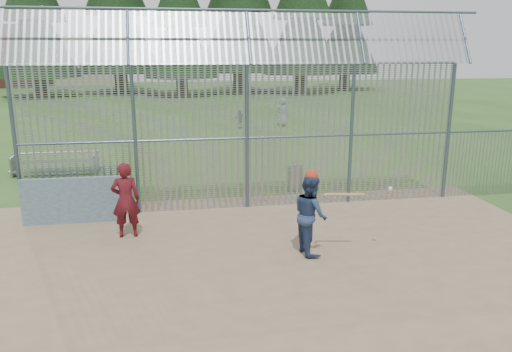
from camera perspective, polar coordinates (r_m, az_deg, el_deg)
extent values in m
plane|color=#2D511E|center=(10.99, 1.74, -9.15)|extent=(120.00, 120.00, 0.00)
cube|color=#756047|center=(10.54, 2.28, -10.17)|extent=(14.00, 10.00, 0.02)
cube|color=#38566B|center=(13.58, -20.21, -2.65)|extent=(2.50, 0.12, 1.20)
imported|color=navy|center=(10.90, 6.23, -4.38)|extent=(0.77, 0.94, 1.76)
imported|color=maroon|center=(12.14, -14.67, -2.67)|extent=(0.68, 0.47, 1.81)
imported|color=slate|center=(29.11, 3.03, 7.32)|extent=(0.80, 0.53, 1.64)
imported|color=slate|center=(28.31, -1.83, 6.51)|extent=(0.65, 0.43, 1.03)
sphere|color=#B32B17|center=(10.66, 6.35, -0.02)|extent=(0.28, 0.28, 0.28)
cylinder|color=#AA7F4C|center=(10.84, 10.08, -2.11)|extent=(0.85, 0.21, 0.07)
sphere|color=#AA7F4C|center=(10.70, 7.90, -2.23)|extent=(0.09, 0.09, 0.09)
sphere|color=white|center=(11.02, 15.10, -1.40)|extent=(0.09, 0.09, 0.09)
cylinder|color=#93969B|center=(16.04, 4.49, -0.25)|extent=(0.52, 0.52, 0.70)
cylinder|color=#9EA0A5|center=(15.95, 4.51, 1.04)|extent=(0.56, 0.56, 0.05)
sphere|color=#9EA0A5|center=(15.94, 4.52, 1.22)|extent=(0.10, 0.10, 0.10)
cube|color=gray|center=(19.04, -22.08, 0.60)|extent=(3.00, 0.25, 0.05)
cube|color=gray|center=(19.32, -21.93, 1.56)|extent=(3.00, 0.25, 0.05)
cube|color=gray|center=(19.61, -21.79, 2.50)|extent=(3.00, 0.25, 0.05)
cube|color=slate|center=(19.70, -25.88, 1.09)|extent=(0.06, 0.90, 0.70)
cube|color=gray|center=(19.09, -17.80, 1.47)|extent=(0.06, 0.90, 0.70)
cylinder|color=#47566B|center=(14.17, -25.83, 3.23)|extent=(0.10, 0.10, 4.00)
cylinder|color=#47566B|center=(13.63, -13.64, 3.88)|extent=(0.10, 0.10, 4.00)
cylinder|color=#47566B|center=(13.74, -1.04, 4.36)|extent=(0.10, 0.10, 4.00)
cylinder|color=#47566B|center=(14.48, 10.83, 4.63)|extent=(0.10, 0.10, 4.00)
cylinder|color=#47566B|center=(15.77, 21.15, 4.70)|extent=(0.10, 0.10, 4.00)
cylinder|color=#47566B|center=(13.54, -1.07, 12.73)|extent=(12.00, 0.07, 0.07)
cylinder|color=#47566B|center=(13.74, -1.04, 4.36)|extent=(12.00, 0.06, 0.06)
cube|color=gray|center=(13.74, -1.04, 4.36)|extent=(12.00, 0.02, 4.00)
cube|color=gray|center=(13.16, -0.84, 15.51)|extent=(12.00, 0.77, 1.31)
cylinder|color=#47566B|center=(15.95, 20.83, 1.16)|extent=(0.08, 0.08, 2.00)
cylinder|color=#332319|center=(51.39, -23.38, 10.04)|extent=(1.19, 1.19, 3.06)
cylinder|color=#332319|center=(53.19, -15.18, 11.01)|extent=(1.33, 1.33, 3.42)
cylinder|color=#332319|center=(48.98, -8.48, 10.78)|extent=(1.12, 1.12, 2.88)
cylinder|color=#332319|center=(52.42, -1.86, 11.54)|extent=(1.40, 1.40, 3.60)
cylinder|color=#332319|center=(51.62, 5.19, 11.25)|extent=(1.26, 1.26, 3.24)
cylinder|color=#332319|center=(57.20, 10.10, 11.30)|extent=(1.19, 1.19, 3.06)
cube|color=#B2A58C|center=(68.63, -18.34, 12.52)|extent=(8.00, 7.00, 6.00)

